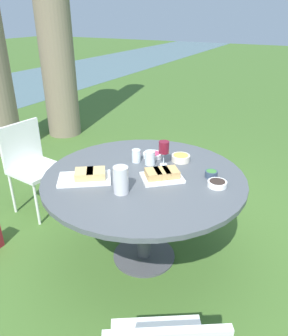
# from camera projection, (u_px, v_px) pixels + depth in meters

# --- Properties ---
(ground_plane) EXTENTS (40.00, 40.00, 0.00)m
(ground_plane) POSITION_uv_depth(u_px,v_px,m) (144.00, 256.00, 2.73)
(ground_plane) COLOR #446B2B
(dining_table) EXTENTS (1.49, 1.49, 0.76)m
(dining_table) POSITION_uv_depth(u_px,v_px,m) (144.00, 186.00, 2.44)
(dining_table) COLOR #4C4C51
(dining_table) RESTS_ON ground_plane
(chair_near_left) EXTENTS (0.49, 0.47, 0.89)m
(chair_near_left) POSITION_uv_depth(u_px,v_px,m) (31.00, 161.00, 3.20)
(chair_near_left) COLOR white
(chair_near_left) RESTS_ON ground_plane
(water_pitcher) EXTENTS (0.11, 0.10, 0.19)m
(water_pitcher) POSITION_uv_depth(u_px,v_px,m) (121.00, 180.00, 2.13)
(water_pitcher) COLOR silver
(water_pitcher) RESTS_ON dining_table
(wine_glass) EXTENTS (0.08, 0.08, 0.20)m
(wine_glass) POSITION_uv_depth(u_px,v_px,m) (164.00, 148.00, 2.50)
(wine_glass) COLOR silver
(wine_glass) RESTS_ON dining_table
(platter_bread_main) EXTENTS (0.35, 0.36, 0.07)m
(platter_bread_main) POSITION_uv_depth(u_px,v_px,m) (162.00, 175.00, 2.34)
(platter_bread_main) COLOR white
(platter_bread_main) RESTS_ON dining_table
(platter_charcuterie) EXTENTS (0.39, 0.43, 0.07)m
(platter_charcuterie) POSITION_uv_depth(u_px,v_px,m) (88.00, 176.00, 2.33)
(platter_charcuterie) COLOR white
(platter_charcuterie) RESTS_ON dining_table
(bowl_fries) EXTENTS (0.15, 0.15, 0.05)m
(bowl_fries) POSITION_uv_depth(u_px,v_px,m) (181.00, 158.00, 2.62)
(bowl_fries) COLOR beige
(bowl_fries) RESTS_ON dining_table
(bowl_salad) EXTENTS (0.09, 0.09, 0.05)m
(bowl_salad) POSITION_uv_depth(u_px,v_px,m) (211.00, 174.00, 2.37)
(bowl_salad) COLOR #334256
(bowl_salad) RESTS_ON dining_table
(bowl_olives) EXTENTS (0.13, 0.13, 0.04)m
(bowl_olives) POSITION_uv_depth(u_px,v_px,m) (217.00, 183.00, 2.24)
(bowl_olives) COLOR white
(bowl_olives) RESTS_ON dining_table
(bowl_dip_red) EXTENTS (0.15, 0.15, 0.04)m
(bowl_dip_red) POSITION_uv_depth(u_px,v_px,m) (152.00, 155.00, 2.69)
(bowl_dip_red) COLOR white
(bowl_dip_red) RESTS_ON dining_table
(cup_water_near) EXTENTS (0.08, 0.08, 0.11)m
(cup_water_near) POSITION_uv_depth(u_px,v_px,m) (150.00, 158.00, 2.55)
(cup_water_near) COLOR silver
(cup_water_near) RESTS_ON dining_table
(cup_water_far) EXTENTS (0.07, 0.07, 0.10)m
(cup_water_far) POSITION_uv_depth(u_px,v_px,m) (136.00, 156.00, 2.60)
(cup_water_far) COLOR silver
(cup_water_far) RESTS_ON dining_table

